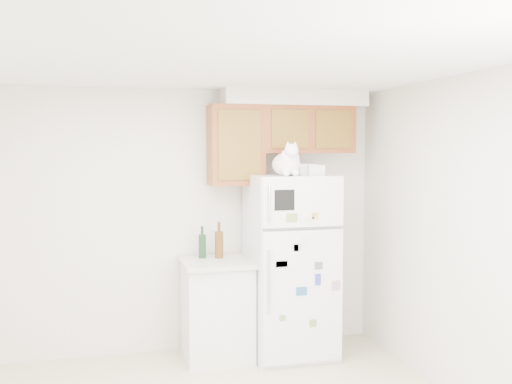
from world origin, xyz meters
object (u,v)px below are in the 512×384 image
object	(u,v)px
base_counter	(217,309)
bottle_amber	(219,240)
storage_box_front	(316,170)
bottle_green	(202,242)
storage_box_back	(307,169)
refrigerator	(291,265)
cat	(288,163)

from	to	relation	value
base_counter	bottle_amber	world-z (taller)	bottle_amber
storage_box_front	bottle_green	size ratio (longest dim) A/B	0.50
base_counter	storage_box_back	bearing A→B (deg)	-2.78
storage_box_front	bottle_green	distance (m)	1.26
storage_box_back	storage_box_front	world-z (taller)	storage_box_back
refrigerator	storage_box_back	size ratio (longest dim) A/B	9.44
cat	storage_box_back	size ratio (longest dim) A/B	2.47
refrigerator	base_counter	xyz separation A→B (m)	(-0.69, 0.07, -0.39)
refrigerator	bottle_amber	bearing A→B (deg)	165.57
cat	storage_box_front	size ratio (longest dim) A/B	2.97
storage_box_front	bottle_amber	distance (m)	1.12
refrigerator	cat	world-z (taller)	cat
storage_box_front	bottle_amber	world-z (taller)	storage_box_front
refrigerator	bottle_green	distance (m)	0.86
bottle_amber	storage_box_front	bearing A→B (deg)	-13.55
bottle_green	refrigerator	bearing A→B (deg)	-14.46
refrigerator	storage_box_front	size ratio (longest dim) A/B	11.33
base_counter	cat	distance (m)	1.50
base_counter	cat	size ratio (longest dim) A/B	2.07
cat	storage_box_back	xyz separation A→B (m)	(0.25, 0.21, -0.07)
cat	bottle_amber	bearing A→B (deg)	148.75
cat	storage_box_back	bearing A→B (deg)	39.24
cat	refrigerator	bearing A→B (deg)	63.13
cat	bottle_green	xyz separation A→B (m)	(-0.71, 0.38, -0.75)
base_counter	cat	xyz separation A→B (m)	(0.60, -0.25, 1.35)
refrigerator	base_counter	distance (m)	0.79
cat	bottle_green	bearing A→B (deg)	151.95
base_counter	refrigerator	bearing A→B (deg)	-6.09
storage_box_back	bottle_green	world-z (taller)	storage_box_back
cat	base_counter	bearing A→B (deg)	157.66
bottle_amber	storage_box_back	bearing A→B (deg)	-9.42
cat	bottle_green	size ratio (longest dim) A/B	1.48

